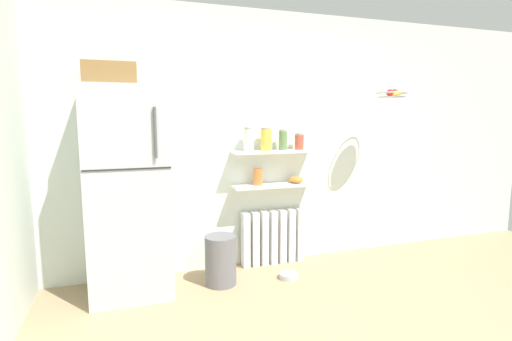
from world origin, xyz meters
TOP-DOWN VIEW (x-y plane):
  - ground_plane at (0.00, 0.50)m, footprint 7.04×7.04m
  - back_wall at (0.00, 2.05)m, footprint 7.04×0.10m
  - refrigerator at (-1.40, 1.69)m, footprint 0.68×0.65m
  - radiator at (0.03, 1.92)m, footprint 0.68×0.12m
  - wall_shelf_lower at (0.03, 1.89)m, footprint 0.87×0.22m
  - wall_shelf_upper at (0.03, 1.89)m, footprint 0.87×0.22m
  - storage_jar_0 at (-0.25, 1.89)m, footprint 0.09×0.09m
  - storage_jar_1 at (-0.06, 1.89)m, footprint 0.11×0.11m
  - storage_jar_2 at (0.12, 1.89)m, footprint 0.09×0.09m
  - storage_jar_3 at (0.31, 1.89)m, footprint 0.09×0.09m
  - vase at (-0.15, 1.89)m, footprint 0.10×0.10m
  - shelf_bowl at (0.28, 1.89)m, footprint 0.15×0.15m
  - trash_bin at (-0.62, 1.59)m, footprint 0.29×0.29m
  - pet_food_bowl at (0.03, 1.50)m, footprint 0.18×0.18m
  - hanging_fruit_basket at (1.20, 1.59)m, footprint 0.33×0.33m

SIDE VIEW (x-z plane):
  - ground_plane at x=0.00m, z-range 0.00..0.00m
  - pet_food_bowl at x=0.03m, z-range 0.00..0.05m
  - trash_bin at x=-0.62m, z-range 0.00..0.46m
  - radiator at x=0.03m, z-range 0.00..0.57m
  - wall_shelf_lower at x=0.03m, z-range 0.83..0.86m
  - shelf_bowl at x=0.28m, z-range 0.86..0.93m
  - refrigerator at x=-1.40m, z-range -0.05..1.92m
  - vase at x=-0.15m, z-range 0.86..1.03m
  - wall_shelf_upper at x=0.03m, z-range 1.18..1.21m
  - storage_jar_3 at x=0.31m, z-range 1.20..1.38m
  - back_wall at x=0.00m, z-range 0.00..2.60m
  - storage_jar_2 at x=0.12m, z-range 1.20..1.42m
  - storage_jar_1 at x=-0.06m, z-range 1.20..1.44m
  - storage_jar_0 at x=-0.25m, z-range 1.20..1.44m
  - hanging_fruit_basket at x=1.20m, z-range 1.73..1.82m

